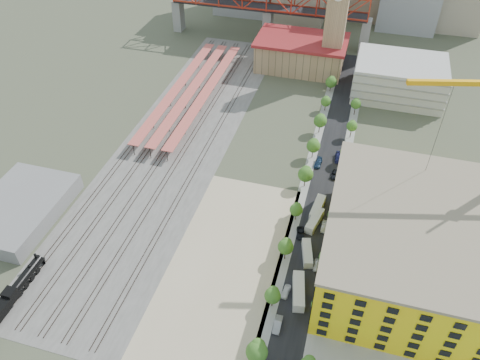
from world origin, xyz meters
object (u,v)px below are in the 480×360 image
(construction_building, at_px, (418,246))
(locomotive, at_px, (19,286))
(clock_tower, at_px, (338,6))
(site_trailer_c, at_px, (315,221))
(site_trailer_d, at_px, (317,208))
(site_trailer_a, at_px, (299,291))
(car_0, at_px, (286,292))
(site_trailer_b, at_px, (307,253))

(construction_building, relative_size, locomotive, 2.45)
(clock_tower, height_order, site_trailer_c, clock_tower)
(construction_building, distance_m, site_trailer_d, 31.12)
(site_trailer_a, bearing_deg, construction_building, 19.44)
(site_trailer_d, relative_size, car_0, 2.23)
(car_0, bearing_deg, construction_building, 34.76)
(clock_tower, height_order, car_0, clock_tower)
(site_trailer_b, distance_m, site_trailer_d, 17.58)
(site_trailer_b, relative_size, site_trailer_d, 0.91)
(site_trailer_b, distance_m, car_0, 13.47)
(construction_building, bearing_deg, locomotive, -160.43)
(site_trailer_d, bearing_deg, car_0, -88.74)
(locomotive, bearing_deg, site_trailer_c, 32.74)
(clock_tower, distance_m, construction_building, 107.36)
(clock_tower, bearing_deg, locomotive, -113.61)
(clock_tower, xyz_separation_m, construction_building, (34.00, -99.99, -19.29))
(construction_building, height_order, site_trailer_b, construction_building)
(site_trailer_b, bearing_deg, site_trailer_a, -104.01)
(locomotive, xyz_separation_m, car_0, (63.00, 17.07, -1.20))
(clock_tower, bearing_deg, site_trailer_b, -85.54)
(site_trailer_a, relative_size, site_trailer_d, 1.09)
(site_trailer_c, xyz_separation_m, site_trailer_d, (0.00, 5.34, 0.04))
(site_trailer_c, bearing_deg, site_trailer_a, -77.40)
(locomotive, relative_size, site_trailer_c, 2.25)
(clock_tower, relative_size, construction_building, 1.03)
(locomotive, relative_size, site_trailer_b, 2.39)
(construction_building, bearing_deg, site_trailer_b, -174.48)
(site_trailer_c, xyz_separation_m, car_0, (-3.00, -25.36, -0.53))
(construction_building, bearing_deg, car_0, -151.67)
(locomotive, bearing_deg, site_trailer_d, 35.90)
(locomotive, distance_m, car_0, 65.28)
(clock_tower, distance_m, site_trailer_b, 106.44)
(site_trailer_d, height_order, car_0, site_trailer_d)
(construction_building, bearing_deg, site_trailer_d, 149.91)
(locomotive, height_order, car_0, locomotive)
(site_trailer_a, distance_m, site_trailer_c, 24.92)
(site_trailer_a, distance_m, site_trailer_d, 30.25)
(construction_building, distance_m, site_trailer_c, 28.93)
(clock_tower, relative_size, site_trailer_a, 5.00)
(site_trailer_a, distance_m, car_0, 3.11)
(clock_tower, xyz_separation_m, locomotive, (-58.00, -132.70, -26.77))
(site_trailer_a, height_order, car_0, site_trailer_a)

